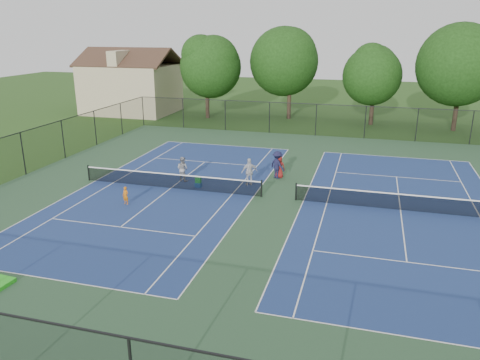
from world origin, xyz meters
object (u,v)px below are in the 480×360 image
(clapboard_house, at_px, (131,87))
(ball_crate, at_px, (198,185))
(bystander_c, at_px, (279,167))
(tree_back_a, at_px, (207,64))
(bystander_a, at_px, (249,172))
(ball_hopper, at_px, (198,180))
(bystander_b, at_px, (277,165))
(tree_back_b, at_px, (290,59))
(child_player, at_px, (126,196))
(tree_back_c, at_px, (375,72))
(instructor, at_px, (183,169))
(tree_back_d, at_px, (463,60))

(clapboard_house, xyz_separation_m, ball_crate, (17.62, -24.33, -2.94))
(bystander_c, bearing_deg, tree_back_a, -56.48)
(tree_back_a, relative_size, bystander_a, 5.07)
(ball_hopper, bearing_deg, bystander_b, 36.05)
(tree_back_a, height_order, ball_hopper, tree_back_a)
(bystander_b, height_order, ball_crate, bystander_b)
(tree_back_b, relative_size, ball_crate, 24.19)
(tree_back_a, relative_size, child_player, 8.62)
(tree_back_c, bearing_deg, bystander_c, -105.39)
(clapboard_house, bearing_deg, tree_back_a, -5.71)
(bystander_c, height_order, ball_crate, bystander_c)
(tree_back_a, xyz_separation_m, bystander_a, (10.68, -22.02, -5.14))
(tree_back_c, relative_size, ball_crate, 20.25)
(bystander_b, relative_size, ball_crate, 4.57)
(tree_back_c, xyz_separation_m, ball_hopper, (-10.38, -24.33, -4.97))
(instructor, bearing_deg, ball_crate, 159.80)
(bystander_c, height_order, ball_hopper, bystander_c)
(bystander_c, bearing_deg, instructor, 23.55)
(tree_back_b, bearing_deg, child_player, -98.46)
(clapboard_house, relative_size, instructor, 6.51)
(tree_back_b, xyz_separation_m, bystander_a, (1.68, -24.02, -5.69))
(bystander_c, distance_m, ball_crate, 5.77)
(tree_back_b, xyz_separation_m, clapboard_house, (-19.00, -1.00, -3.50))
(tree_back_a, bearing_deg, bystander_c, -58.43)
(tree_back_b, relative_size, bystander_b, 5.29)
(tree_back_c, height_order, clapboard_house, tree_back_c)
(tree_back_d, height_order, clapboard_house, tree_back_d)
(child_player, bearing_deg, tree_back_b, 90.21)
(bystander_a, bearing_deg, ball_crate, -5.96)
(tree_back_d, bearing_deg, ball_crate, -128.23)
(tree_back_a, relative_size, tree_back_d, 0.88)
(bystander_c, bearing_deg, tree_back_c, -103.44)
(ball_hopper, bearing_deg, tree_back_a, 108.09)
(tree_back_c, bearing_deg, child_player, -115.25)
(tree_back_a, distance_m, tree_back_c, 18.04)
(child_player, relative_size, bystander_c, 0.69)
(tree_back_c, bearing_deg, ball_crate, -113.11)
(tree_back_c, bearing_deg, instructor, -116.93)
(child_player, distance_m, bystander_a, 8.05)
(bystander_b, distance_m, bystander_c, 0.25)
(bystander_c, bearing_deg, tree_back_d, -122.68)
(ball_hopper, bearing_deg, ball_crate, 0.00)
(tree_back_d, xyz_separation_m, bystander_b, (-13.88, -20.05, -5.88))
(tree_back_b, bearing_deg, bystander_c, -81.59)
(tree_back_b, height_order, tree_back_d, tree_back_d)
(child_player, xyz_separation_m, ball_crate, (2.98, 4.00, -0.38))
(ball_hopper, bearing_deg, bystander_a, 23.11)
(tree_back_b, distance_m, tree_back_d, 17.12)
(tree_back_b, xyz_separation_m, ball_crate, (-1.38, -25.33, -6.44))
(tree_back_a, distance_m, bystander_b, 23.98)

